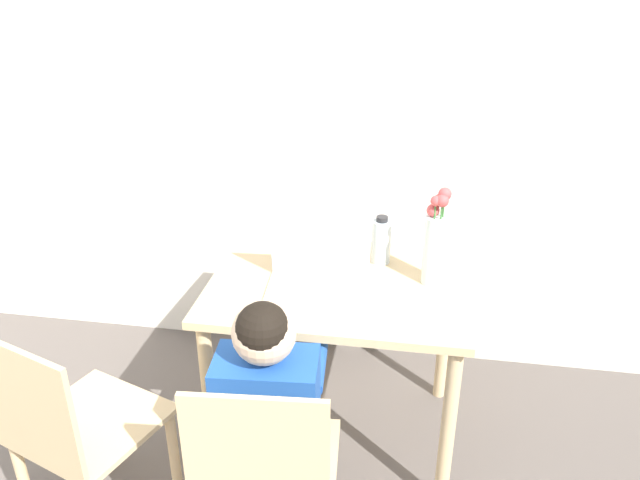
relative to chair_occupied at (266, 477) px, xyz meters
The scene contains 8 objects.
wall_back 1.56m from the chair_occupied, 98.11° to the left, with size 6.40×0.05×2.50m.
dining_table 0.72m from the chair_occupied, 80.73° to the left, with size 0.93×0.71×0.71m.
chair_occupied is the anchor object (origin of this frame).
chair_spare 0.64m from the chair_occupied, behind, with size 0.51×0.51×0.82m.
person_seated 0.22m from the chair_occupied, 94.79° to the left, with size 0.33×0.44×0.98m.
laptop 0.73m from the chair_occupied, 85.86° to the left, with size 0.38×0.27×0.25m.
flower_vase 0.97m from the chair_occupied, 58.71° to the left, with size 0.08×0.08×0.37m.
water_bottle 0.97m from the chair_occupied, 73.95° to the left, with size 0.07×0.07×0.19m.
Camera 1 is at (0.56, -0.37, 1.82)m, focal length 35.00 mm.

